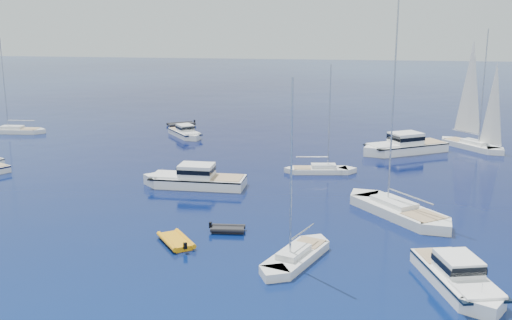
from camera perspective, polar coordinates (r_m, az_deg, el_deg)
The scene contains 13 objects.
ground at distance 41.86m, azimuth 1.09°, elevation -9.35°, with size 400.00×400.00×0.00m, color navy.
motor_cruiser_right at distance 39.79m, azimuth 18.54°, elevation -11.35°, with size 2.93×9.58×2.52m, color white, non-canonical shape.
motor_cruiser_centre at distance 59.39m, azimuth -5.81°, elevation -2.50°, with size 3.34×10.91×2.86m, color white, non-canonical shape.
motor_cruiser_distant at distance 75.95m, azimuth 13.75°, elevation 0.69°, with size 3.67×11.98×3.14m, color white, non-canonical shape.
motor_cruiser_horizon at distance 84.21m, azimuth -6.66°, elevation 2.21°, with size 2.50×8.16×2.14m, color white, non-canonical shape.
sailboat_fore at distance 41.67m, azimuth 3.78°, elevation -9.49°, with size 2.31×8.87×13.03m, color silver, non-canonical shape.
sailboat_mid_r at distance 52.06m, azimuth 13.22°, elevation -5.09°, with size 3.24×12.47×18.33m, color white, non-canonical shape.
sailboat_centre at distance 64.63m, azimuth 6.10°, elevation -1.19°, with size 2.10×8.08×11.88m, color silver, non-canonical shape.
sailboat_sails_r at distance 80.93m, azimuth 19.68°, elevation 1.06°, with size 2.72×10.46×15.37m, color white, non-canonical shape.
sailboat_far_l at distance 92.95m, azimuth -21.81°, elevation 2.39°, with size 2.47×9.49×13.95m, color silver, non-canonical shape.
tender_yellow at distance 44.94m, azimuth -7.56°, elevation -7.84°, with size 2.13×3.93×0.95m, color orange, non-canonical shape.
tender_grey_near at distance 46.92m, azimuth -2.66°, elevation -6.80°, with size 1.59×2.74×0.95m, color black, non-canonical shape.
tender_grey_far at distance 92.82m, azimuth -7.09°, elevation 3.24°, with size 2.31×4.33×0.95m, color black, non-canonical shape.
Camera 1 is at (5.38, -38.24, 16.17)m, focal length 42.31 mm.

